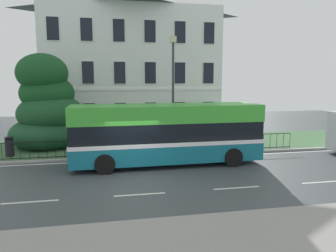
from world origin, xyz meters
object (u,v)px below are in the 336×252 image
at_px(street_lamp_post, 173,86).
at_px(evergreen_tree, 48,109).
at_px(single_decker_bus, 167,133).
at_px(litter_bin, 9,146).
at_px(georgian_townhouse, 131,62).

bearing_deg(street_lamp_post, evergreen_tree, 159.95).
relative_size(single_decker_bus, litter_bin, 8.56).
xyz_separation_m(georgian_townhouse, litter_bin, (-7.69, -10.10, -5.38)).
relative_size(georgian_townhouse, evergreen_tree, 2.30).
bearing_deg(georgian_townhouse, street_lamp_post, -80.33).
distance_m(georgian_townhouse, street_lamp_post, 10.58).
distance_m(georgian_townhouse, evergreen_tree, 10.18).
bearing_deg(litter_bin, evergreen_tree, 58.10).
xyz_separation_m(georgian_townhouse, evergreen_tree, (-6.01, -7.40, -3.56)).
bearing_deg(litter_bin, single_decker_bus, -18.75).
relative_size(evergreen_tree, street_lamp_post, 0.92).
relative_size(single_decker_bus, street_lamp_post, 1.44).
bearing_deg(single_decker_bus, litter_bin, 160.17).
height_order(evergreen_tree, litter_bin, evergreen_tree).
height_order(single_decker_bus, street_lamp_post, street_lamp_post).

